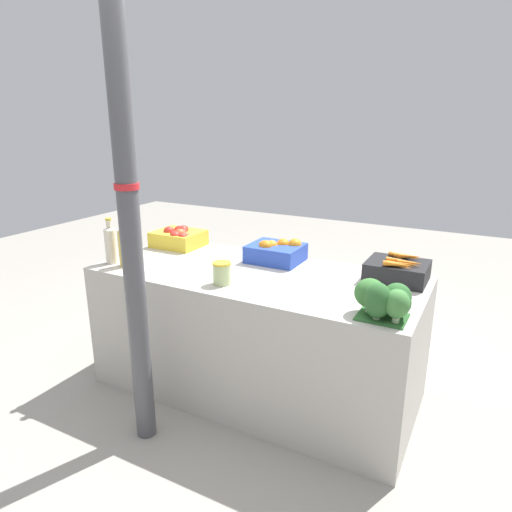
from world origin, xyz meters
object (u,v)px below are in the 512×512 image
object	(u,v)px
broccoli_pile	(385,299)
juice_bottle_cloudy	(111,244)
apple_crate	(178,237)
juice_bottle_golden	(125,245)
support_pole	(127,187)
carrot_crate	(398,270)
orange_crate	(276,251)
pickle_jar	(222,273)

from	to	relation	value
broccoli_pile	juice_bottle_cloudy	world-z (taller)	juice_bottle_cloudy
apple_crate	juice_bottle_golden	bearing A→B (deg)	-91.66
support_pole	apple_crate	size ratio (longest dim) A/B	8.23
juice_bottle_cloudy	carrot_crate	bearing A→B (deg)	17.24
carrot_crate	broccoli_pile	size ratio (longest dim) A/B	1.25
support_pole	carrot_crate	size ratio (longest dim) A/B	8.23
support_pole	orange_crate	xyz separation A→B (m)	(0.33, 0.92, -0.50)
orange_crate	carrot_crate	world-z (taller)	orange_crate
orange_crate	pickle_jar	xyz separation A→B (m)	(-0.08, -0.51, -0.00)
support_pole	carrot_crate	bearing A→B (deg)	40.18
broccoli_pile	pickle_jar	size ratio (longest dim) A/B	2.10
carrot_crate	juice_bottle_cloudy	distance (m)	1.73
carrot_crate	juice_bottle_golden	xyz separation A→B (m)	(-1.53, -0.51, 0.07)
broccoli_pile	pickle_jar	distance (m)	0.89
support_pole	carrot_crate	xyz separation A→B (m)	(1.08, 0.92, -0.51)
orange_crate	pickle_jar	distance (m)	0.52
orange_crate	juice_bottle_golden	size ratio (longest dim) A/B	1.06
juice_bottle_golden	orange_crate	bearing A→B (deg)	33.66
juice_bottle_golden	carrot_crate	bearing A→B (deg)	18.49
apple_crate	juice_bottle_golden	xyz separation A→B (m)	(-0.01, -0.51, 0.06)
juice_bottle_cloudy	support_pole	bearing A→B (deg)	-35.72
carrot_crate	broccoli_pile	xyz separation A→B (m)	(0.05, -0.54, 0.03)
carrot_crate	juice_bottle_golden	distance (m)	1.61
carrot_crate	broccoli_pile	bearing A→B (deg)	-84.47
apple_crate	juice_bottle_cloudy	world-z (taller)	juice_bottle_cloudy
support_pole	carrot_crate	distance (m)	1.51
apple_crate	juice_bottle_cloudy	size ratio (longest dim) A/B	1.14
apple_crate	pickle_jar	xyz separation A→B (m)	(0.68, -0.50, -0.00)
support_pole	juice_bottle_golden	xyz separation A→B (m)	(-0.44, 0.40, -0.44)
orange_crate	broccoli_pile	world-z (taller)	broccoli_pile
apple_crate	orange_crate	xyz separation A→B (m)	(0.76, 0.01, -0.00)
carrot_crate	juice_bottle_golden	world-z (taller)	juice_bottle_golden
juice_bottle_golden	pickle_jar	world-z (taller)	juice_bottle_golden
orange_crate	carrot_crate	xyz separation A→B (m)	(0.75, -0.00, -0.00)
carrot_crate	pickle_jar	xyz separation A→B (m)	(-0.84, -0.51, 0.00)
juice_bottle_cloudy	juice_bottle_golden	size ratio (longest dim) A/B	0.93
support_pole	juice_bottle_cloudy	xyz separation A→B (m)	(-0.56, 0.40, -0.44)
apple_crate	carrot_crate	distance (m)	1.51
carrot_crate	juice_bottle_cloudy	size ratio (longest dim) A/B	1.14
apple_crate	carrot_crate	bearing A→B (deg)	0.17
support_pole	apple_crate	xyz separation A→B (m)	(-0.43, 0.91, -0.50)
support_pole	pickle_jar	bearing A→B (deg)	58.55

